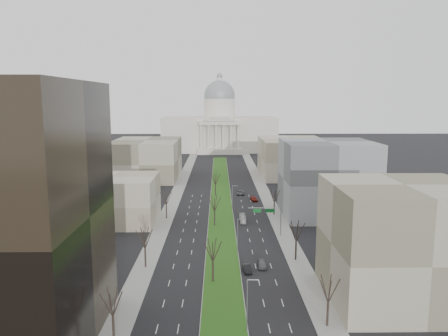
{
  "coord_description": "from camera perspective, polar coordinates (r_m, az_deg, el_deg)",
  "views": [
    {
      "loc": [
        -0.8,
        -45.15,
        37.47
      ],
      "look_at": [
        1.19,
        112.88,
        12.13
      ],
      "focal_mm": 35.0,
      "sensor_mm": 36.0,
      "label": 1
    }
  ],
  "objects": [
    {
      "name": "mast_arm_signs",
      "position": [
        120.23,
        6.16,
        -6.07
      ],
      "size": [
        9.12,
        0.24,
        8.09
      ],
      "color": "gray",
      "rests_on": "ground"
    },
    {
      "name": "tree_left_near",
      "position": [
        72.18,
        -14.39,
        -16.51
      ],
      "size": [
        5.1,
        5.1,
        9.18
      ],
      "color": "black",
      "rests_on": "ground"
    },
    {
      "name": "tree_right_mid",
      "position": [
        103.35,
        9.43,
        -8.08
      ],
      "size": [
        5.52,
        5.52,
        9.94
      ],
      "color": "black",
      "rests_on": "ground"
    },
    {
      "name": "car_red",
      "position": [
        161.59,
        3.93,
        -4.05
      ],
      "size": [
        2.69,
        5.36,
        1.49
      ],
      "primitive_type": "imported",
      "rotation": [
        0.0,
        0.0,
        0.12
      ],
      "color": "maroon",
      "rests_on": "ground"
    },
    {
      "name": "car_grey_far",
      "position": [
        171.76,
        2.17,
        -3.23
      ],
      "size": [
        2.8,
        5.7,
        1.56
      ],
      "primitive_type": "imported",
      "rotation": [
        0.0,
        0.0,
        -0.04
      ],
      "color": "#4D5155",
      "rests_on": "ground"
    },
    {
      "name": "sidewalk_left",
      "position": [
        146.01,
        -7.3,
        -5.81
      ],
      "size": [
        5.0,
        330.0,
        0.15
      ],
      "primitive_type": "cube",
      "color": "gray",
      "rests_on": "ground"
    },
    {
      "name": "car_grey_near",
      "position": [
        100.42,
        4.95,
        -12.34
      ],
      "size": [
        2.0,
        4.82,
        1.63
      ],
      "primitive_type": "imported",
      "rotation": [
        0.0,
        0.0,
        0.02
      ],
      "color": "#52545A",
      "rests_on": "ground"
    },
    {
      "name": "tree_median_c",
      "position": [
        167.94,
        -1.12,
        -1.35
      ],
      "size": [
        5.4,
        5.4,
        9.72
      ],
      "color": "black",
      "rests_on": "ground"
    },
    {
      "name": "streetlamp_median_a",
      "position": [
        73.02,
        3.08,
        -17.47
      ],
      "size": [
        1.9,
        0.2,
        9.16
      ],
      "color": "gray",
      "rests_on": "ground"
    },
    {
      "name": "building_tan_right",
      "position": [
        88.29,
        22.11,
        -9.03
      ],
      "size": [
        26.0,
        24.0,
        22.0
      ],
      "primitive_type": "cube",
      "color": "gray",
      "rests_on": "ground"
    },
    {
      "name": "building_grey_right",
      "position": [
        143.77,
        13.3,
        -1.34
      ],
      "size": [
        28.0,
        26.0,
        24.0
      ],
      "primitive_type": "cube",
      "color": "slate",
      "rests_on": "ground"
    },
    {
      "name": "streetlamp_median_c",
      "position": [
        143.98,
        1.11,
        -4.0
      ],
      "size": [
        1.9,
        0.2,
        9.16
      ],
      "color": "gray",
      "rests_on": "ground"
    },
    {
      "name": "sidewalk_right",
      "position": [
        146.21,
        6.52,
        -5.77
      ],
      "size": [
        5.0,
        330.0,
        0.15
      ],
      "primitive_type": "cube",
      "color": "gray",
      "rests_on": "ground"
    },
    {
      "name": "building_far_left",
      "position": [
        209.92,
        -10.09,
        1.17
      ],
      "size": [
        30.0,
        40.0,
        18.0
      ],
      "primitive_type": "cube",
      "color": "gray",
      "rests_on": "ground"
    },
    {
      "name": "tree_right_near",
      "position": [
        76.03,
        13.51,
        -15.04
      ],
      "size": [
        5.16,
        5.16,
        9.29
      ],
      "color": "black",
      "rests_on": "ground"
    },
    {
      "name": "car_black",
      "position": [
        97.87,
        3.0,
        -12.94
      ],
      "size": [
        1.97,
        4.65,
        1.49
      ],
      "primitive_type": "imported",
      "rotation": [
        0.0,
        0.0,
        0.09
      ],
      "color": "black",
      "rests_on": "ground"
    },
    {
      "name": "tree_median_b",
      "position": [
        128.81,
        -1.24,
        -4.58
      ],
      "size": [
        5.4,
        5.4,
        9.72
      ],
      "color": "black",
      "rests_on": "ground"
    },
    {
      "name": "building_far_right",
      "position": [
        215.07,
        8.87,
        1.39
      ],
      "size": [
        30.0,
        40.0,
        18.0
      ],
      "primitive_type": "cube",
      "color": "tan",
      "rests_on": "ground"
    },
    {
      "name": "capitol",
      "position": [
        315.45,
        -0.58,
        5.26
      ],
      "size": [
        80.0,
        46.0,
        55.0
      ],
      "color": "beige",
      "rests_on": "ground"
    },
    {
      "name": "median",
      "position": [
        168.34,
        -0.43,
        -3.72
      ],
      "size": [
        8.0,
        222.03,
        0.2
      ],
      "color": "#999993",
      "rests_on": "ground"
    },
    {
      "name": "box_van",
      "position": [
        134.76,
        2.45,
        -6.58
      ],
      "size": [
        1.81,
        7.48,
        2.08
      ],
      "primitive_type": "imported",
      "rotation": [
        0.0,
        0.0,
        -0.01
      ],
      "color": "silver",
      "rests_on": "ground"
    },
    {
      "name": "tree_right_far",
      "position": [
        141.75,
        6.6,
        -3.56
      ],
      "size": [
        5.04,
        5.04,
        9.07
      ],
      "color": "black",
      "rests_on": "ground"
    },
    {
      "name": "tree_left_mid",
      "position": [
        99.37,
        -10.31,
        -8.9
      ],
      "size": [
        5.4,
        5.4,
        9.72
      ],
      "color": "black",
      "rests_on": "ground"
    },
    {
      "name": "building_beige_left",
      "position": [
        137.5,
        -14.28,
        -3.98
      ],
      "size": [
        26.0,
        22.0,
        14.0
      ],
      "primitive_type": "cube",
      "color": "tan",
      "rests_on": "ground"
    },
    {
      "name": "ground",
      "position": [
        169.35,
        -0.44,
        -3.67
      ],
      "size": [
        600.0,
        600.0,
        0.0
      ],
      "primitive_type": "plane",
      "color": "black",
      "rests_on": "ground"
    },
    {
      "name": "tree_left_far",
      "position": [
        137.61,
        -7.57,
        -3.83
      ],
      "size": [
        5.28,
        5.28,
        9.5
      ],
      "color": "black",
      "rests_on": "ground"
    },
    {
      "name": "streetlamp_median_b",
      "position": [
        105.44,
        1.81,
        -8.94
      ],
      "size": [
        1.9,
        0.2,
        9.16
      ],
      "color": "gray",
      "rests_on": "ground"
    },
    {
      "name": "tree_median_a",
      "position": [
        90.45,
        -1.47,
        -10.58
      ],
      "size": [
        5.4,
        5.4,
        9.72
      ],
      "color": "black",
      "rests_on": "ground"
    }
  ]
}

